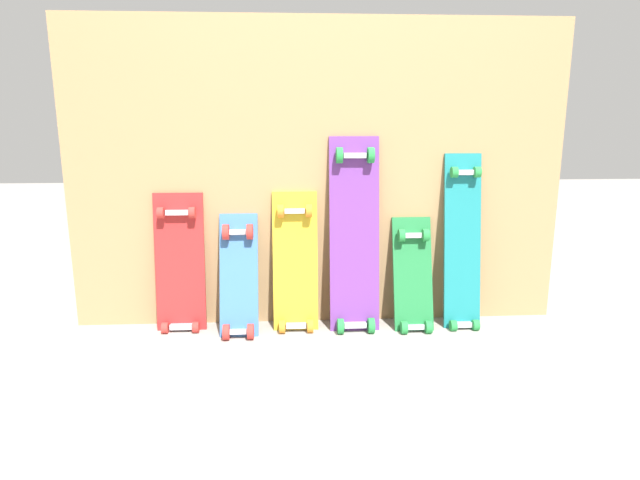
{
  "coord_description": "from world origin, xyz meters",
  "views": [
    {
      "loc": [
        -0.15,
        -2.49,
        0.99
      ],
      "look_at": [
        0.0,
        -0.07,
        0.44
      ],
      "focal_mm": 30.48,
      "sensor_mm": 36.0,
      "label": 1
    }
  ],
  "objects_px": {
    "skateboard_purple": "(355,241)",
    "skateboard_teal": "(463,249)",
    "skateboard_green": "(413,281)",
    "skateboard_red": "(180,270)",
    "skateboard_yellow": "(295,268)",
    "skateboard_blue": "(239,282)"
  },
  "relations": [
    {
      "from": "skateboard_green",
      "to": "skateboard_teal",
      "type": "bearing_deg",
      "value": 5.01
    },
    {
      "from": "skateboard_yellow",
      "to": "skateboard_green",
      "type": "xyz_separation_m",
      "value": [
        0.56,
        -0.03,
        -0.06
      ]
    },
    {
      "from": "skateboard_red",
      "to": "skateboard_teal",
      "type": "bearing_deg",
      "value": -1.2
    },
    {
      "from": "skateboard_purple",
      "to": "skateboard_green",
      "type": "xyz_separation_m",
      "value": [
        0.28,
        -0.02,
        -0.19
      ]
    },
    {
      "from": "skateboard_green",
      "to": "skateboard_teal",
      "type": "height_order",
      "value": "skateboard_teal"
    },
    {
      "from": "skateboard_red",
      "to": "skateboard_purple",
      "type": "xyz_separation_m",
      "value": [
        0.82,
        -0.03,
        0.13
      ]
    },
    {
      "from": "skateboard_purple",
      "to": "skateboard_green",
      "type": "height_order",
      "value": "skateboard_purple"
    },
    {
      "from": "skateboard_red",
      "to": "skateboard_yellow",
      "type": "xyz_separation_m",
      "value": [
        0.54,
        -0.02,
        0.0
      ]
    },
    {
      "from": "skateboard_red",
      "to": "skateboard_blue",
      "type": "height_order",
      "value": "skateboard_red"
    },
    {
      "from": "skateboard_purple",
      "to": "skateboard_green",
      "type": "relative_size",
      "value": 1.63
    },
    {
      "from": "skateboard_yellow",
      "to": "skateboard_teal",
      "type": "xyz_separation_m",
      "value": [
        0.79,
        -0.01,
        0.08
      ]
    },
    {
      "from": "skateboard_yellow",
      "to": "skateboard_green",
      "type": "height_order",
      "value": "skateboard_yellow"
    },
    {
      "from": "skateboard_yellow",
      "to": "skateboard_teal",
      "type": "bearing_deg",
      "value": -0.6
    },
    {
      "from": "skateboard_red",
      "to": "skateboard_yellow",
      "type": "height_order",
      "value": "same"
    },
    {
      "from": "skateboard_purple",
      "to": "skateboard_teal",
      "type": "distance_m",
      "value": 0.52
    },
    {
      "from": "skateboard_red",
      "to": "skateboard_purple",
      "type": "relative_size",
      "value": 0.74
    },
    {
      "from": "skateboard_red",
      "to": "skateboard_teal",
      "type": "xyz_separation_m",
      "value": [
        1.33,
        -0.03,
        0.09
      ]
    },
    {
      "from": "skateboard_blue",
      "to": "skateboard_teal",
      "type": "bearing_deg",
      "value": 1.79
    },
    {
      "from": "skateboard_teal",
      "to": "skateboard_yellow",
      "type": "bearing_deg",
      "value": 179.4
    },
    {
      "from": "skateboard_green",
      "to": "skateboard_teal",
      "type": "relative_size",
      "value": 0.66
    },
    {
      "from": "skateboard_purple",
      "to": "skateboard_teal",
      "type": "relative_size",
      "value": 1.08
    },
    {
      "from": "skateboard_red",
      "to": "skateboard_green",
      "type": "xyz_separation_m",
      "value": [
        1.1,
        -0.05,
        -0.06
      ]
    }
  ]
}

